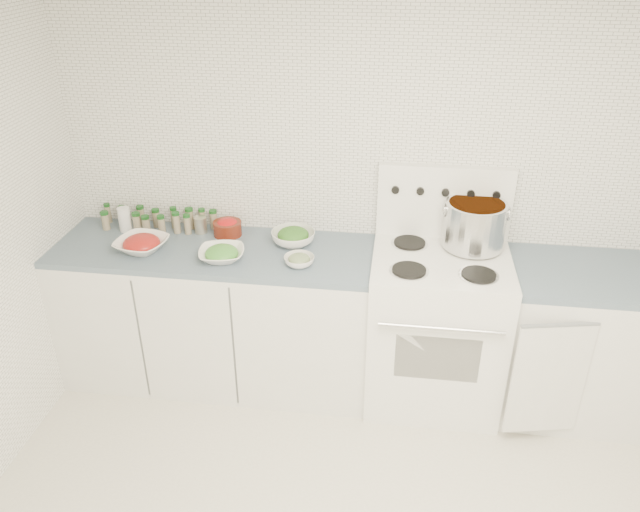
{
  "coord_description": "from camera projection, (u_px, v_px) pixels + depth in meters",
  "views": [
    {
      "loc": [
        0.22,
        -1.88,
        2.56
      ],
      "look_at": [
        -0.19,
        1.14,
        0.92
      ],
      "focal_mm": 35.0,
      "sensor_mm": 36.0,
      "label": 1
    }
  ],
  "objects": [
    {
      "name": "bowl_broccoli",
      "position": [
        293.0,
        237.0,
        3.62
      ],
      "size": [
        0.3,
        0.3,
        0.1
      ],
      "color": "white",
      "rests_on": "counter_left"
    },
    {
      "name": "bowl_zucchini",
      "position": [
        299.0,
        260.0,
        3.4
      ],
      "size": [
        0.22,
        0.22,
        0.07
      ],
      "color": "white",
      "rests_on": "counter_left"
    },
    {
      "name": "room_walls",
      "position": [
        331.0,
        253.0,
        2.14
      ],
      "size": [
        3.54,
        3.04,
        2.52
      ],
      "color": "white",
      "rests_on": "ground"
    },
    {
      "name": "bowl_pepper",
      "position": [
        227.0,
        227.0,
        3.72
      ],
      "size": [
        0.17,
        0.17,
        0.11
      ],
      "color": "#591B0F",
      "rests_on": "counter_left"
    },
    {
      "name": "stove",
      "position": [
        435.0,
        324.0,
        3.63
      ],
      "size": [
        0.76,
        0.7,
        1.36
      ],
      "color": "white",
      "rests_on": "ground"
    },
    {
      "name": "spice_cluster",
      "position": [
        159.0,
        219.0,
        3.79
      ],
      "size": [
        0.72,
        0.16,
        0.14
      ],
      "color": "gray",
      "rests_on": "counter_left"
    },
    {
      "name": "counter_right",
      "position": [
        581.0,
        342.0,
        3.55
      ],
      "size": [
        0.89,
        0.71,
        0.9
      ],
      "color": "white",
      "rests_on": "ground"
    },
    {
      "name": "bowl_tomato",
      "position": [
        142.0,
        244.0,
        3.55
      ],
      "size": [
        0.33,
        0.33,
        0.1
      ],
      "color": "white",
      "rests_on": "counter_left"
    },
    {
      "name": "tin_can",
      "position": [
        201.0,
        225.0,
        3.75
      ],
      "size": [
        0.09,
        0.09,
        0.1
      ],
      "primitive_type": "cylinder",
      "rotation": [
        0.0,
        0.0,
        -0.28
      ],
      "color": "#ADA592",
      "rests_on": "counter_left"
    },
    {
      "name": "salt_canister",
      "position": [
        125.0,
        219.0,
        3.76
      ],
      "size": [
        0.08,
        0.08,
        0.15
      ],
      "primitive_type": "cylinder",
      "rotation": [
        0.0,
        0.0,
        0.08
      ],
      "color": "white",
      "rests_on": "counter_left"
    },
    {
      "name": "bowl_snowpea",
      "position": [
        222.0,
        254.0,
        3.46
      ],
      "size": [
        0.29,
        0.29,
        0.08
      ],
      "color": "white",
      "rests_on": "counter_left"
    },
    {
      "name": "stock_pot",
      "position": [
        475.0,
        223.0,
        3.46
      ],
      "size": [
        0.36,
        0.34,
        0.26
      ],
      "rotation": [
        0.0,
        0.0,
        -0.15
      ],
      "color": "silver",
      "rests_on": "stove"
    },
    {
      "name": "counter_left",
      "position": [
        219.0,
        313.0,
        3.81
      ],
      "size": [
        1.85,
        0.62,
        0.9
      ],
      "color": "white",
      "rests_on": "ground"
    }
  ]
}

